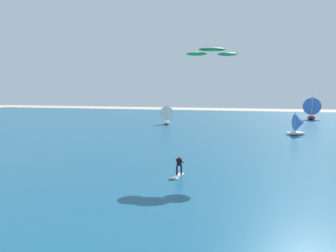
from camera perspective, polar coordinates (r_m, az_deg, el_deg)
The scene contains 6 objects.
ocean at distance 56.14m, azimuth 5.93°, elevation -0.38°, with size 160.00×90.00×0.10m, color navy.
kitesurfer at distance 25.31m, azimuth 1.91°, elevation -8.05°, with size 1.01×2.03×1.67m.
kite at distance 29.23m, azimuth 8.29°, elevation 13.54°, with size 5.06×2.94×0.73m.
sailboat_leading at distance 62.17m, azimuth -0.24°, elevation 2.13°, with size 3.07×3.55×4.02m.
sailboat_outermost at distance 50.97m, azimuth 23.31°, elevation 0.28°, with size 3.25×2.83×3.68m.
sailboat_far_right at distance 79.29m, azimuth 25.31°, elevation 3.06°, with size 4.21×4.91×5.64m.
Camera 1 is at (6.48, -4.89, 7.31)m, focal length 32.51 mm.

